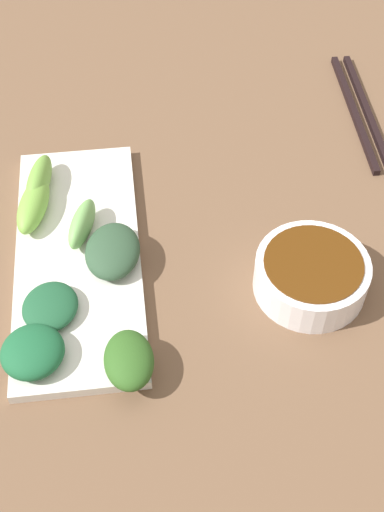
% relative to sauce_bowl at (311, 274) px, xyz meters
% --- Properties ---
extents(tabletop, '(2.10, 2.10, 0.02)m').
position_rel_sauce_bowl_xyz_m(tabletop, '(0.12, -0.04, -0.03)').
color(tabletop, brown).
rests_on(tabletop, ground).
extents(sauce_bowl, '(0.12, 0.12, 0.04)m').
position_rel_sauce_bowl_xyz_m(sauce_bowl, '(0.00, 0.00, 0.00)').
color(sauce_bowl, white).
rests_on(sauce_bowl, tabletop).
extents(serving_plate, '(0.13, 0.32, 0.01)m').
position_rel_sauce_bowl_xyz_m(serving_plate, '(0.24, -0.06, -0.02)').
color(serving_plate, silver).
rests_on(serving_plate, tabletop).
extents(broccoli_stalk_0, '(0.04, 0.08, 0.03)m').
position_rel_sauce_bowl_xyz_m(broccoli_stalk_0, '(0.28, -0.16, 0.00)').
color(broccoli_stalk_0, '#6B9E3E').
rests_on(broccoli_stalk_0, serving_plate).
extents(broccoli_leafy_1, '(0.07, 0.08, 0.03)m').
position_rel_sauce_bowl_xyz_m(broccoli_leafy_1, '(0.20, -0.05, 0.00)').
color(broccoli_leafy_1, '#2C4A31').
rests_on(broccoli_leafy_1, serving_plate).
extents(broccoli_stalk_2, '(0.04, 0.07, 0.03)m').
position_rel_sauce_bowl_xyz_m(broccoli_stalk_2, '(0.23, -0.09, 0.00)').
color(broccoli_stalk_2, '#70AB58').
rests_on(broccoli_stalk_2, serving_plate).
extents(broccoli_leafy_3, '(0.08, 0.08, 0.03)m').
position_rel_sauce_bowl_xyz_m(broccoli_leafy_3, '(0.28, 0.06, 0.00)').
color(broccoli_leafy_3, '#1A5832').
rests_on(broccoli_leafy_3, serving_plate).
extents(broccoli_leafy_4, '(0.07, 0.07, 0.02)m').
position_rel_sauce_bowl_xyz_m(broccoli_leafy_4, '(0.26, 0.01, -0.00)').
color(broccoli_leafy_4, '#1C5130').
rests_on(broccoli_leafy_4, serving_plate).
extents(broccoli_leafy_5, '(0.05, 0.07, 0.03)m').
position_rel_sauce_bowl_xyz_m(broccoli_leafy_5, '(0.19, 0.08, 0.00)').
color(broccoli_leafy_5, '#2E591F').
rests_on(broccoli_leafy_5, serving_plate).
extents(broccoli_stalk_6, '(0.05, 0.09, 0.03)m').
position_rel_sauce_bowl_xyz_m(broccoli_stalk_6, '(0.28, -0.13, 0.00)').
color(broccoli_stalk_6, '#73AA40').
rests_on(broccoli_stalk_6, serving_plate).
extents(chopsticks, '(0.03, 0.23, 0.01)m').
position_rel_sauce_bowl_xyz_m(chopsticks, '(-0.13, -0.27, -0.02)').
color(chopsticks, black).
rests_on(chopsticks, tabletop).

